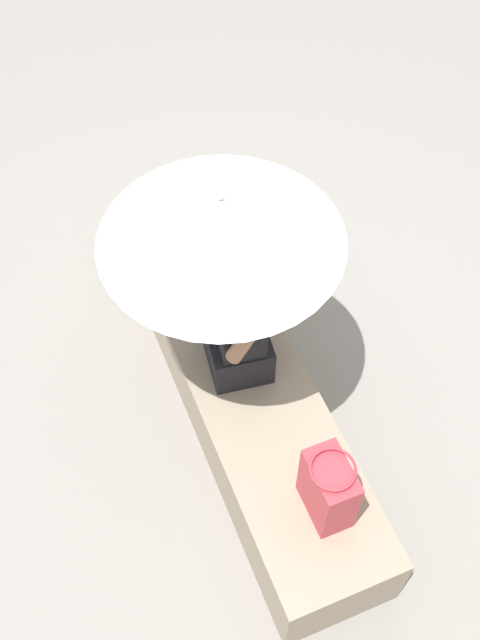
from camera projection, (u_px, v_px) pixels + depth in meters
name	position (u px, v px, depth m)	size (l,w,h in m)	color
ground_plane	(242.00, 408.00, 3.90)	(14.00, 14.00, 0.00)	gray
stone_bench	(243.00, 388.00, 3.73)	(2.30, 0.55, 0.41)	gray
person_seated	(237.00, 311.00, 3.27)	(0.49, 0.33, 0.90)	black
parasol	(221.00, 220.00, 2.85)	(1.00, 1.00, 1.07)	#B7B7BC
handbag_black	(185.00, 255.00, 3.79)	(0.21, 0.16, 0.30)	#335184
tote_bag_canvas	(328.00, 489.00, 3.00)	(0.25, 0.19, 0.37)	#B2333D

